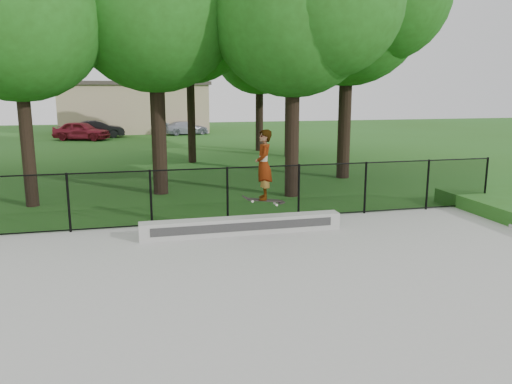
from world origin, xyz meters
TOP-DOWN VIEW (x-y plane):
  - ground at (0.00, 0.00)m, footprint 100.00×100.00m
  - concrete_slab at (0.00, 0.00)m, footprint 14.00×12.00m
  - grind_ledge at (0.14, 4.70)m, footprint 4.99×0.40m
  - car_a at (-5.92, 31.35)m, footprint 4.30×3.03m
  - car_b at (-4.91, 33.11)m, footprint 3.70×1.71m
  - car_c at (1.95, 34.25)m, footprint 3.67×2.26m
  - skater_airborne at (0.60, 4.41)m, footprint 0.84×0.68m
  - chainlink_fence at (0.00, 5.90)m, footprint 16.06×0.06m
  - tree_row at (0.79, 14.68)m, footprint 20.46×18.42m
  - distant_building at (-2.00, 38.00)m, footprint 12.40×6.40m

SIDE VIEW (x-z plane):
  - ground at x=0.00m, z-range 0.00..0.00m
  - concrete_slab at x=0.00m, z-range 0.00..0.06m
  - grind_ledge at x=0.14m, z-range 0.06..0.48m
  - car_c at x=1.95m, z-range 0.00..1.08m
  - car_b at x=-4.91m, z-range 0.00..1.30m
  - car_a at x=-5.92m, z-range 0.00..1.37m
  - chainlink_fence at x=0.00m, z-range 0.06..1.56m
  - skater_airborne at x=0.60m, z-range 0.87..2.68m
  - distant_building at x=-2.00m, z-range 0.01..4.31m
  - tree_row at x=0.79m, z-range 1.34..11.50m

